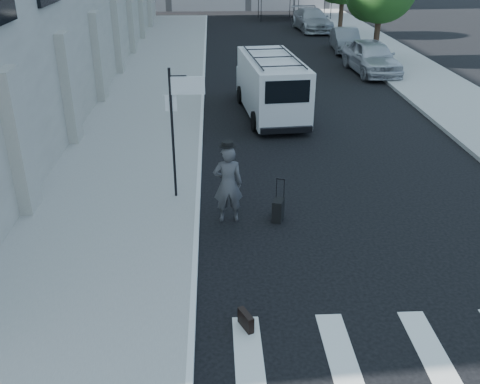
{
  "coord_description": "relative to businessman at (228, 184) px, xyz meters",
  "views": [
    {
      "loc": [
        -1.51,
        -10.04,
        6.59
      ],
      "look_at": [
        -0.96,
        0.94,
        1.3
      ],
      "focal_mm": 40.0,
      "sensor_mm": 36.0,
      "label": 1
    }
  ],
  "objects": [
    {
      "name": "ground",
      "position": [
        1.2,
        -2.0,
        -1.01
      ],
      "size": [
        120.0,
        120.0,
        0.0
      ],
      "primitive_type": "plane",
      "color": "black",
      "rests_on": "ground"
    },
    {
      "name": "sidewalk_left",
      "position": [
        -3.05,
        14.0,
        -0.94
      ],
      "size": [
        4.5,
        48.0,
        0.15
      ],
      "primitive_type": "cube",
      "color": "gray",
      "rests_on": "ground"
    },
    {
      "name": "sidewalk_right",
      "position": [
        10.2,
        18.0,
        -0.94
      ],
      "size": [
        4.0,
        56.0,
        0.15
      ],
      "primitive_type": "cube",
      "color": "gray",
      "rests_on": "ground"
    },
    {
      "name": "sign_pole",
      "position": [
        -1.16,
        1.2,
        1.64
      ],
      "size": [
        1.03,
        0.07,
        3.5
      ],
      "color": "black",
      "rests_on": "sidewalk_left"
    },
    {
      "name": "businessman",
      "position": [
        0.0,
        0.0,
        0.0
      ],
      "size": [
        0.76,
        0.51,
        2.02
      ],
      "primitive_type": "imported",
      "rotation": [
        0.0,
        0.0,
        3.18
      ],
      "color": "#404043",
      "rests_on": "ground"
    },
    {
      "name": "briefcase",
      "position": [
        0.2,
        -4.2,
        -0.84
      ],
      "size": [
        0.29,
        0.45,
        0.34
      ],
      "primitive_type": "cube",
      "rotation": [
        0.0,
        0.0,
        0.43
      ],
      "color": "black",
      "rests_on": "ground"
    },
    {
      "name": "suitcase",
      "position": [
        1.27,
        -0.07,
        -0.72
      ],
      "size": [
        0.36,
        0.45,
        1.1
      ],
      "rotation": [
        0.0,
        0.0,
        -0.34
      ],
      "color": "black",
      "rests_on": "ground"
    },
    {
      "name": "cargo_van",
      "position": [
        1.98,
        8.94,
        0.18
      ],
      "size": [
        2.58,
        6.23,
        2.29
      ],
      "rotation": [
        0.0,
        0.0,
        0.09
      ],
      "color": "silver",
      "rests_on": "ground"
    },
    {
      "name": "parked_car_a",
      "position": [
        8.0,
        15.89,
        -0.15
      ],
      "size": [
        2.36,
        5.16,
        1.71
      ],
      "primitive_type": "imported",
      "rotation": [
        0.0,
        0.0,
        0.07
      ],
      "color": "#AEB1B7",
      "rests_on": "ground"
    },
    {
      "name": "parked_car_b",
      "position": [
        8.0,
        21.79,
        -0.32
      ],
      "size": [
        1.8,
        4.32,
        1.39
      ],
      "primitive_type": "imported",
      "rotation": [
        0.0,
        0.0,
        -0.08
      ],
      "color": "slate",
      "rests_on": "ground"
    },
    {
      "name": "parked_car_c",
      "position": [
        7.27,
        29.97,
        -0.21
      ],
      "size": [
        2.78,
        5.75,
        1.61
      ],
      "primitive_type": "imported",
      "rotation": [
        0.0,
        0.0,
        0.1
      ],
      "color": "#999DA1",
      "rests_on": "ground"
    }
  ]
}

